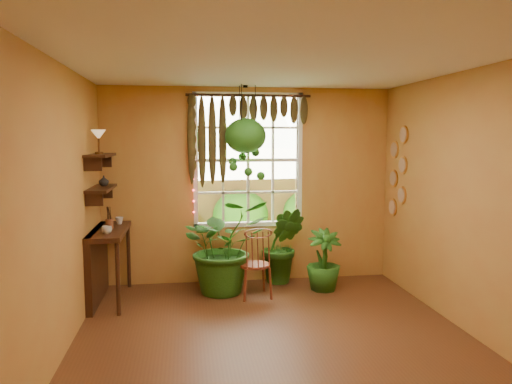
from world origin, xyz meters
TOP-DOWN VIEW (x-y plane):
  - floor at (0.00, 0.00)m, footprint 4.50×4.50m
  - ceiling at (0.00, 0.00)m, footprint 4.50×4.50m
  - wall_back at (0.00, 2.25)m, footprint 4.00×0.00m
  - wall_left at (-2.00, 0.00)m, footprint 0.00×4.50m
  - wall_right at (2.00, 0.00)m, footprint 0.00×4.50m
  - window at (0.00, 2.28)m, footprint 1.52×0.10m
  - valance_vine at (-0.08, 2.16)m, footprint 1.70×0.12m
  - string_lights at (-0.76, 2.19)m, footprint 0.03×0.03m
  - wall_plates at (1.98, 1.79)m, footprint 0.04×0.32m
  - counter_ledge at (-1.91, 1.60)m, footprint 0.40×1.20m
  - shelf_lower at (-1.88, 1.60)m, footprint 0.25×0.90m
  - shelf_upper at (-1.88, 1.60)m, footprint 0.25×0.90m
  - backyard at (0.24, 6.87)m, footprint 14.00×10.00m
  - windsor_chair at (-0.01, 1.48)m, footprint 0.43×0.45m
  - potted_plant_left at (-0.38, 1.73)m, footprint 1.30×1.19m
  - potted_plant_mid at (0.45, 2.06)m, footprint 0.68×0.59m
  - potted_plant_right at (0.93, 1.65)m, footprint 0.48×0.48m
  - hanging_basket at (-0.07, 2.00)m, footprint 0.55×0.55m
  - cup_a at (-1.78, 1.28)m, footprint 0.12×0.12m
  - cup_b at (-1.72, 1.93)m, footprint 0.12×0.12m
  - brush_jar at (-1.80, 1.63)m, footprint 0.09×0.09m
  - shelf_vase at (-1.87, 1.76)m, footprint 0.14×0.14m
  - tiffany_lamp at (-1.86, 1.42)m, footprint 0.17×0.17m

SIDE VIEW (x-z plane):
  - floor at x=0.00m, z-range 0.00..0.00m
  - windsor_chair at x=-0.01m, z-range -0.22..0.82m
  - potted_plant_right at x=0.93m, z-range 0.00..0.81m
  - potted_plant_mid at x=0.45m, z-range 0.00..1.06m
  - counter_ledge at x=-1.91m, z-range 0.10..1.00m
  - potted_plant_left at x=-0.38m, z-range 0.00..1.24m
  - cup_a at x=-1.78m, z-range 0.90..0.99m
  - cup_b at x=-1.72m, z-range 0.90..0.99m
  - brush_jar at x=-1.80m, z-range 0.86..1.21m
  - backyard at x=0.24m, z-range -4.72..7.28m
  - wall_back at x=0.00m, z-range -0.65..3.35m
  - wall_left at x=-2.00m, z-range -0.90..3.60m
  - wall_right at x=2.00m, z-range -0.90..3.60m
  - shelf_lower at x=-1.88m, z-range 1.38..1.42m
  - shelf_vase at x=-1.87m, z-range 1.42..1.54m
  - wall_plates at x=1.98m, z-range 1.00..2.10m
  - window at x=0.00m, z-range 0.77..2.63m
  - string_lights at x=-0.76m, z-range 0.98..2.52m
  - shelf_upper at x=-1.88m, z-range 1.78..1.82m
  - hanging_basket at x=-0.07m, z-range 1.33..2.60m
  - tiffany_lamp at x=-1.86m, z-range 1.89..2.17m
  - valance_vine at x=-0.08m, z-range 1.73..2.83m
  - ceiling at x=0.00m, z-range 2.70..2.70m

